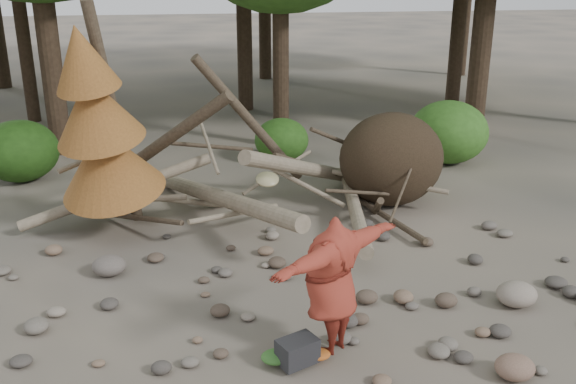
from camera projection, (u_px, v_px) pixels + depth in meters
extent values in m
plane|color=#514C44|center=(308.00, 316.00, 9.38)|extent=(120.00, 120.00, 0.00)
ellipsoid|color=#332619|center=(391.00, 159.00, 13.43)|extent=(2.20, 1.87, 1.98)
cylinder|color=gray|center=(222.00, 198.00, 12.48)|extent=(2.61, 5.11, 1.08)
cylinder|color=gray|center=(308.00, 169.00, 13.10)|extent=(3.18, 3.71, 1.90)
cylinder|color=brown|center=(158.00, 146.00, 12.85)|extent=(3.08, 1.91, 2.49)
cylinder|color=gray|center=(354.00, 204.00, 12.75)|extent=(1.13, 4.98, 0.43)
cylinder|color=brown|center=(250.00, 121.00, 13.19)|extent=(2.39, 1.03, 2.89)
cylinder|color=gray|center=(117.00, 191.00, 12.41)|extent=(3.71, 0.86, 1.20)
cylinder|color=#4C3F30|center=(144.00, 218.00, 12.15)|extent=(1.52, 1.70, 0.49)
cylinder|color=gray|center=(277.00, 172.00, 13.23)|extent=(1.57, 0.85, 0.69)
cylinder|color=#4C3F30|center=(347.00, 144.00, 13.80)|extent=(1.92, 1.25, 1.10)
cylinder|color=gray|center=(208.00, 145.00, 12.60)|extent=(0.37, 1.42, 0.85)
cylinder|color=#4C3F30|center=(387.00, 217.00, 12.63)|extent=(0.79, 2.54, 0.12)
cylinder|color=gray|center=(235.00, 214.00, 11.99)|extent=(1.78, 1.11, 0.29)
cylinder|color=#4C3F30|center=(114.00, 118.00, 11.73)|extent=(0.67, 1.13, 4.35)
cone|color=brown|center=(108.00, 159.00, 11.66)|extent=(2.06, 2.13, 1.86)
cone|color=brown|center=(95.00, 108.00, 11.11)|extent=(1.71, 1.78, 1.65)
cone|color=brown|center=(82.00, 57.00, 10.62)|extent=(1.23, 1.30, 1.41)
cylinder|color=#38281C|center=(281.00, 15.00, 16.88)|extent=(0.44, 0.44, 7.14)
cylinder|color=#38281C|center=(19.00, 1.00, 19.68)|extent=(0.42, 0.42, 7.56)
ellipsoid|color=#234C14|center=(20.00, 151.00, 15.00)|extent=(1.80, 1.80, 1.44)
ellipsoid|color=#2E601B|center=(282.00, 140.00, 16.56)|extent=(1.40, 1.40, 1.12)
ellipsoid|color=#397223|center=(449.00, 132.00, 16.37)|extent=(2.00, 2.00, 1.60)
imported|color=maroon|center=(332.00, 285.00, 8.13)|extent=(2.23, 1.88, 1.88)
cylinder|color=#90855B|center=(267.00, 179.00, 7.30)|extent=(0.35, 0.34, 0.14)
cube|color=black|center=(297.00, 355.00, 8.15)|extent=(0.59, 0.51, 0.33)
ellipsoid|color=#376B2A|center=(276.00, 360.00, 8.21)|extent=(0.39, 0.33, 0.15)
ellipsoid|color=#AB531D|center=(318.00, 358.00, 8.29)|extent=(0.32, 0.26, 0.12)
ellipsoid|color=#806150|center=(515.00, 367.00, 7.93)|extent=(0.50, 0.45, 0.30)
ellipsoid|color=gray|center=(517.00, 294.00, 9.62)|extent=(0.61, 0.55, 0.37)
ellipsoid|color=#635B54|center=(109.00, 266.00, 10.56)|extent=(0.56, 0.50, 0.34)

